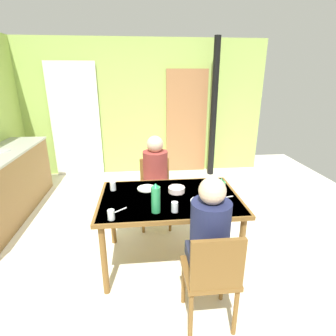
% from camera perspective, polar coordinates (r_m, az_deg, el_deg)
% --- Properties ---
extents(ground_plane, '(7.06, 7.06, 0.00)m').
position_cam_1_polar(ground_plane, '(3.19, -4.37, -17.15)').
color(ground_plane, silver).
extents(wall_back, '(4.76, 0.10, 2.54)m').
position_cam_1_polar(wall_back, '(5.32, -5.63, 12.51)').
color(wall_back, '#9BBB58').
rests_on(wall_back, ground_plane).
extents(door_wooden, '(0.80, 0.05, 2.00)m').
position_cam_1_polar(door_wooden, '(5.36, 3.95, 9.71)').
color(door_wooden, '#9E6940').
rests_on(door_wooden, ground_plane).
extents(stove_pipe_column, '(0.12, 0.12, 2.54)m').
position_cam_1_polar(stove_pipe_column, '(5.16, 9.78, 12.11)').
color(stove_pipe_column, black).
rests_on(stove_pipe_column, ground_plane).
extents(curtain_panel, '(0.90, 0.03, 2.13)m').
position_cam_1_polar(curtain_panel, '(5.39, -19.19, 9.46)').
color(curtain_panel, white).
rests_on(curtain_panel, ground_plane).
extents(dining_table, '(1.38, 0.92, 0.76)m').
position_cam_1_polar(dining_table, '(2.68, 0.33, -7.61)').
color(dining_table, brown).
rests_on(dining_table, ground_plane).
extents(chair_near_diner, '(0.40, 0.40, 0.87)m').
position_cam_1_polar(chair_near_diner, '(2.15, 9.40, -21.51)').
color(chair_near_diner, brown).
rests_on(chair_near_diner, ground_plane).
extents(chair_far_diner, '(0.40, 0.40, 0.87)m').
position_cam_1_polar(chair_far_diner, '(3.48, -2.76, -4.33)').
color(chair_far_diner, brown).
rests_on(chair_far_diner, ground_plane).
extents(person_near_diner, '(0.30, 0.37, 0.77)m').
position_cam_1_polar(person_near_diner, '(2.09, 8.86, -13.20)').
color(person_near_diner, '#252A3E').
rests_on(person_near_diner, ground_plane).
extents(person_far_diner, '(0.30, 0.37, 0.77)m').
position_cam_1_polar(person_far_diner, '(3.25, -2.70, -0.71)').
color(person_far_diner, '#94382B').
rests_on(person_far_diner, ground_plane).
extents(water_bottle_green_near, '(0.08, 0.08, 0.27)m').
position_cam_1_polar(water_bottle_green_near, '(2.32, -2.64, -6.59)').
color(water_bottle_green_near, '#2B9654').
rests_on(water_bottle_green_near, dining_table).
extents(water_bottle_green_far, '(0.08, 0.08, 0.29)m').
position_cam_1_polar(water_bottle_green_far, '(2.43, 11.15, -5.51)').
color(water_bottle_green_far, '#298647').
rests_on(water_bottle_green_far, dining_table).
extents(serving_bowl_center, '(0.17, 0.17, 0.05)m').
position_cam_1_polar(serving_bowl_center, '(2.74, 1.85, -4.65)').
color(serving_bowl_center, silver).
rests_on(serving_bowl_center, dining_table).
extents(dinner_plate_near_left, '(0.20, 0.20, 0.01)m').
position_cam_1_polar(dinner_plate_near_left, '(2.83, -4.57, -4.37)').
color(dinner_plate_near_left, white).
rests_on(dinner_plate_near_left, dining_table).
extents(dinner_plate_near_right, '(0.20, 0.20, 0.01)m').
position_cam_1_polar(dinner_plate_near_right, '(2.57, 7.05, -7.05)').
color(dinner_plate_near_right, white).
rests_on(dinner_plate_near_right, dining_table).
extents(drinking_glass_by_near_diner, '(0.06, 0.06, 0.09)m').
position_cam_1_polar(drinking_glass_by_near_diner, '(2.36, 1.44, -8.35)').
color(drinking_glass_by_near_diner, silver).
rests_on(drinking_glass_by_near_diner, dining_table).
extents(drinking_glass_by_far_diner, '(0.06, 0.06, 0.09)m').
position_cam_1_polar(drinking_glass_by_far_diner, '(2.29, -12.09, -9.77)').
color(drinking_glass_by_far_diner, silver).
rests_on(drinking_glass_by_far_diner, dining_table).
extents(drinking_glass_spare_center, '(0.06, 0.06, 0.09)m').
position_cam_1_polar(drinking_glass_spare_center, '(2.84, -11.71, -3.81)').
color(drinking_glass_spare_center, silver).
rests_on(drinking_glass_spare_center, dining_table).
extents(cutlery_knife_near, '(0.08, 0.14, 0.00)m').
position_cam_1_polar(cutlery_knife_near, '(2.91, 8.29, -3.90)').
color(cutlery_knife_near, silver).
rests_on(cutlery_knife_near, dining_table).
extents(cutlery_fork_near, '(0.13, 0.11, 0.00)m').
position_cam_1_polar(cutlery_fork_near, '(2.43, -10.31, -8.93)').
color(cutlery_fork_near, silver).
rests_on(cutlery_fork_near, dining_table).
extents(cutlery_knife_far, '(0.15, 0.05, 0.00)m').
position_cam_1_polar(cutlery_knife_far, '(2.70, 12.40, -6.13)').
color(cutlery_knife_far, silver).
rests_on(cutlery_knife_far, dining_table).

